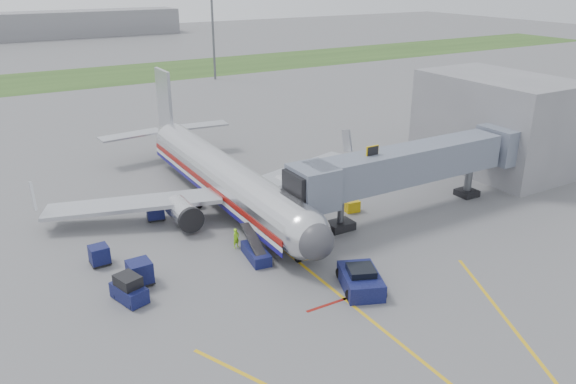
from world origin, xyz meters
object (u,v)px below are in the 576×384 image
belt_loader (256,252)px  pushback_tug (361,280)px  airliner (224,176)px  ramp_worker (236,238)px  baggage_tug (129,290)px

belt_loader → pushback_tug: bearing=-61.1°
airliner → pushback_tug: airliner is taller
belt_loader → ramp_worker: bearing=102.0°
airliner → ramp_worker: airliner is taller
baggage_tug → belt_loader: belt_loader is taller
pushback_tug → baggage_tug: size_ratio=1.57×
pushback_tug → baggage_tug: (-14.07, 6.59, 0.12)m
airliner → belt_loader: (-2.50, -11.21, -2.15)m
pushback_tug → ramp_worker: 10.97m
airliner → baggage_tug: 17.46m
pushback_tug → baggage_tug: baggage_tug is taller
belt_loader → ramp_worker: belt_loader is taller
pushback_tug → belt_loader: belt_loader is taller
airliner → ramp_worker: 9.50m
baggage_tug → ramp_worker: 9.97m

